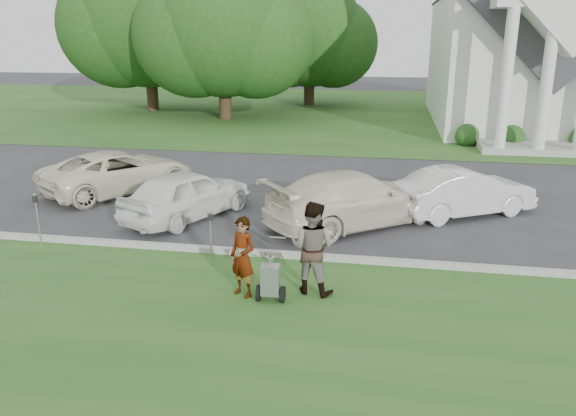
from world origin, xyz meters
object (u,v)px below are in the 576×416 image
(tree_back, at_px, (309,38))
(car_b, at_px, (187,194))
(striping_cart, at_px, (271,281))
(person_right, at_px, (312,248))
(car_d, at_px, (464,192))
(car_c, at_px, (354,199))
(tree_far, at_px, (147,23))
(parking_meter_near, at_px, (211,232))
(church, at_px, (526,16))
(person_left, at_px, (243,258))
(parking_meter_far, at_px, (37,215))
(car_a, at_px, (118,172))
(tree_left, at_px, (223,32))

(tree_back, relative_size, car_b, 2.36)
(striping_cart, relative_size, person_right, 0.58)
(person_right, relative_size, car_d, 0.46)
(person_right, xyz_separation_m, car_c, (0.54, 4.36, -0.21))
(tree_far, distance_m, parking_meter_near, 28.40)
(tree_back, distance_m, parking_meter_near, 30.51)
(church, distance_m, person_right, 26.14)
(person_left, xyz_separation_m, parking_meter_far, (-5.36, 1.49, 0.08))
(parking_meter_near, distance_m, car_d, 7.66)
(parking_meter_far, bearing_deg, church, 56.87)
(tree_back, bearing_deg, person_right, -81.65)
(church, distance_m, car_a, 24.38)
(person_right, height_order, car_a, person_right)
(tree_back, bearing_deg, person_left, -84.08)
(church, height_order, person_right, church)
(tree_back, bearing_deg, car_b, -88.99)
(car_a, bearing_deg, parking_meter_far, 130.47)
(striping_cart, relative_size, parking_meter_far, 0.78)
(car_a, bearing_deg, car_b, 179.35)
(church, xyz_separation_m, person_right, (-8.44, -24.23, -5.00))
(car_a, bearing_deg, church, -96.99)
(car_c, bearing_deg, parking_meter_near, 99.15)
(person_left, relative_size, car_c, 0.32)
(striping_cart, xyz_separation_m, parking_meter_far, (-5.94, 1.63, 0.45))
(parking_meter_near, bearing_deg, car_a, 132.05)
(tree_back, bearing_deg, church, -27.85)
(church, height_order, striping_cart, church)
(parking_meter_far, xyz_separation_m, car_a, (-0.57, 5.23, -0.20))
(tree_far, bearing_deg, striping_cart, -62.53)
(tree_far, distance_m, car_c, 26.94)
(church, xyz_separation_m, tree_back, (-13.01, 6.87, -1.21))
(parking_meter_far, bearing_deg, person_left, -15.55)
(tree_far, distance_m, car_d, 27.67)
(tree_back, relative_size, car_d, 2.35)
(person_left, bearing_deg, car_a, 159.89)
(striping_cart, bearing_deg, car_d, 53.84)
(tree_left, bearing_deg, car_c, -64.10)
(tree_far, bearing_deg, person_left, -63.41)
(church, bearing_deg, car_b, -121.95)
(parking_meter_far, height_order, car_c, car_c)
(person_right, xyz_separation_m, parking_meter_far, (-6.66, 1.09, -0.06))
(tree_far, distance_m, person_left, 30.04)
(tree_far, relative_size, car_c, 2.31)
(tree_far, bearing_deg, parking_meter_near, -64.16)
(parking_meter_far, bearing_deg, person_right, -9.31)
(tree_far, distance_m, tree_back, 11.22)
(striping_cart, relative_size, car_b, 0.27)
(parking_meter_near, bearing_deg, striping_cart, -41.56)
(parking_meter_far, bearing_deg, tree_back, 86.01)
(tree_far, xyz_separation_m, person_right, (14.57, -26.11, -4.75))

